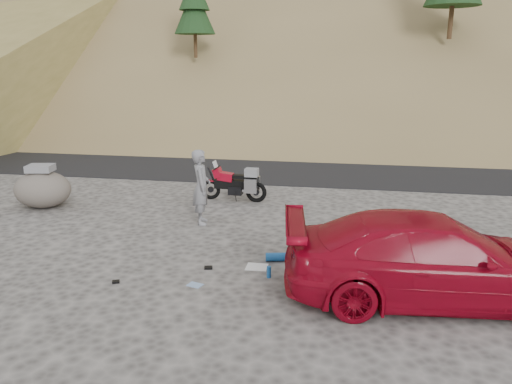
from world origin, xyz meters
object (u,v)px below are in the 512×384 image
at_px(motorcycle, 236,184).
at_px(man, 202,223).
at_px(red_car, 430,298).
at_px(boulder, 43,189).

xyz_separation_m(motorcycle, man, (-0.42, -2.24, -0.51)).
relative_size(motorcycle, red_car, 0.39).
bearing_deg(motorcycle, man, -98.18).
bearing_deg(boulder, man, -7.11).
bearing_deg(boulder, motorcycle, 17.17).
bearing_deg(red_car, boulder, 61.14).
height_order(motorcycle, man, motorcycle).
bearing_deg(man, boulder, 67.16).
distance_m(motorcycle, boulder, 5.52).
height_order(motorcycle, red_car, motorcycle).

